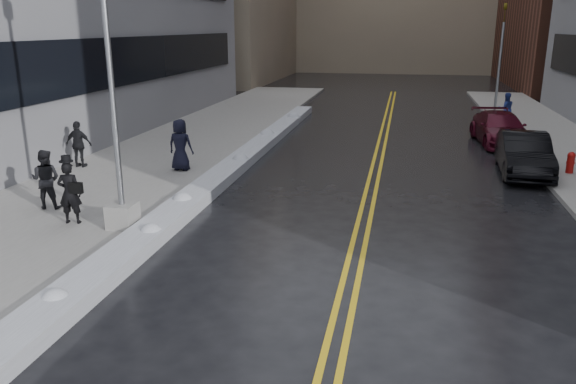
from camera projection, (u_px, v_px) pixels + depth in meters
The scene contains 15 objects.
ground at pixel (227, 278), 11.48m from camera, with size 160.00×160.00×0.00m, color black.
sidewalk_west at pixel (164, 156), 21.96m from camera, with size 5.50×50.00×0.15m, color gray.
lane_line_left at pixel (372, 167), 20.41m from camera, with size 0.12×50.00×0.01m, color gold.
lane_line_right at pixel (380, 168), 20.35m from camera, with size 0.12×50.00×0.01m, color gold.
snow_ridge at pixel (229, 170), 19.41m from camera, with size 0.90×30.00×0.34m, color silver.
lamppost at pixel (115, 132), 13.27m from camera, with size 0.65×0.65×7.62m.
fire_hydrant at pixel (571, 161), 18.97m from camera, with size 0.26×0.26×0.73m.
traffic_signal at pixel (500, 55), 31.40m from camera, with size 0.16×0.20×6.00m.
pedestrian_fedora at pixel (70, 193), 14.02m from camera, with size 0.58×0.38×1.59m, color black.
pedestrian_b at pixel (46, 179), 15.20m from camera, with size 0.79×0.61×1.62m, color black.
pedestrian_c at pixel (180, 145), 19.21m from camera, with size 0.87×0.56×1.77m, color black.
pedestrian_d at pixel (79, 144), 19.66m from camera, with size 0.95×0.40×1.63m, color black.
pedestrian_east at pixel (506, 109), 28.06m from camera, with size 0.78×0.61×1.61m, color navy.
car_black at pixel (524, 154), 19.27m from camera, with size 1.52×4.35×1.43m, color black.
car_maroon at pixel (500, 129), 24.29m from camera, with size 1.90×4.68×1.36m, color #420A19.
Camera 1 is at (3.35, -10.03, 4.95)m, focal length 35.00 mm.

